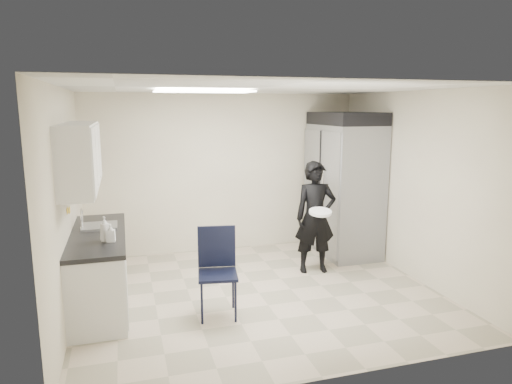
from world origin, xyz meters
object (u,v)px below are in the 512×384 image
object	(u,v)px
lower_counter	(100,271)
folding_chair	(218,275)
commercial_fridge	(344,190)
man_tuxedo	(315,217)

from	to	relation	value
lower_counter	folding_chair	size ratio (longest dim) A/B	1.92
lower_counter	commercial_fridge	bearing A→B (deg)	15.88
lower_counter	commercial_fridge	world-z (taller)	commercial_fridge
commercial_fridge	man_tuxedo	size ratio (longest dim) A/B	1.29
lower_counter	commercial_fridge	xyz separation A→B (m)	(3.78, 1.07, 0.62)
lower_counter	man_tuxedo	xyz separation A→B (m)	(2.97, 0.36, 0.38)
lower_counter	man_tuxedo	size ratio (longest dim) A/B	1.17
commercial_fridge	folding_chair	bearing A→B (deg)	-144.41
lower_counter	man_tuxedo	bearing A→B (deg)	6.82
folding_chair	man_tuxedo	bearing A→B (deg)	41.45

